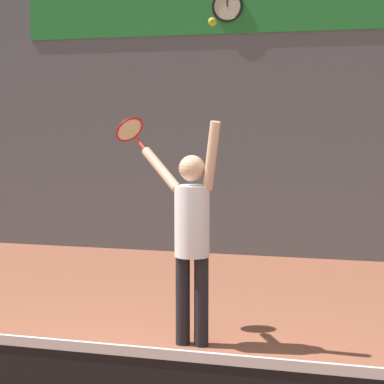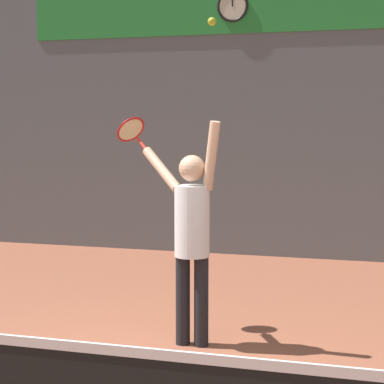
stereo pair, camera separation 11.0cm
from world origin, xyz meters
name	(u,v)px [view 2 (the right image)]	position (x,y,z in m)	size (l,w,h in m)	color
back_wall	(272,89)	(0.00, 5.88, 2.50)	(18.00, 0.10, 5.00)	slate
sponsor_banner	(272,4)	(0.00, 5.82, 3.72)	(7.62, 0.02, 0.80)	#288C38
scoreboard_clock	(233,6)	(-0.59, 5.80, 3.72)	(0.47, 0.04, 0.47)	beige
tennis_player	(191,230)	(0.03, 1.47, 1.05)	(0.88, 0.53, 2.02)	black
tennis_racket	(132,131)	(-0.71, 1.93, 1.93)	(0.40, 0.36, 0.34)	red
tennis_ball	(212,22)	(0.24, 1.37, 2.86)	(0.07, 0.07, 0.07)	#CCDB2D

